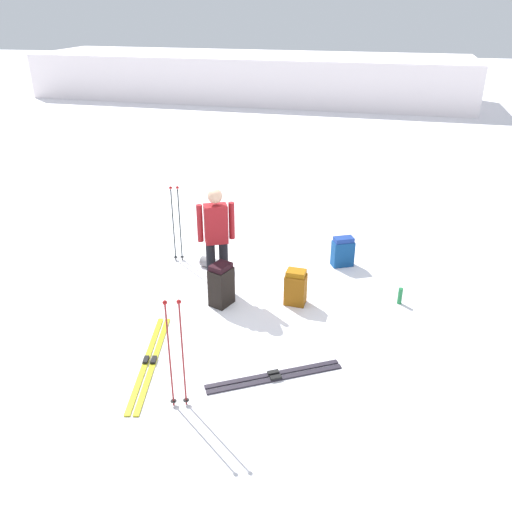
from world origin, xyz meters
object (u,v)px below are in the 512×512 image
at_px(ski_pair_far, 150,361).
at_px(thermos_bottle, 400,296).
at_px(backpack_bright, 221,285).
at_px(ski_poles_planted_near, 176,350).
at_px(backpack_large_dark, 296,287).
at_px(ski_poles_planted_far, 176,220).
at_px(backpack_small_spare, 343,252).
at_px(skier_standing, 216,236).
at_px(sleeping_mat_rolled, 216,264).
at_px(ski_pair_near, 274,376).

relative_size(ski_pair_far, thermos_bottle, 7.61).
height_order(backpack_bright, ski_poles_planted_near, ski_poles_planted_near).
bearing_deg(backpack_large_dark, backpack_bright, -168.11).
distance_m(backpack_bright, ski_poles_planted_far, 1.77).
distance_m(backpack_bright, backpack_small_spare, 2.40).
height_order(skier_standing, ski_poles_planted_near, skier_standing).
bearing_deg(backpack_bright, thermos_bottle, 11.17).
bearing_deg(thermos_bottle, backpack_large_dark, -169.34).
height_order(backpack_small_spare, sleeping_mat_rolled, backpack_small_spare).
xyz_separation_m(backpack_bright, sleeping_mat_rolled, (-0.39, 1.11, -0.24)).
xyz_separation_m(backpack_small_spare, sleeping_mat_rolled, (-2.13, -0.54, -0.17)).
height_order(ski_pair_far, backpack_large_dark, backpack_large_dark).
xyz_separation_m(backpack_small_spare, ski_poles_planted_far, (-2.85, -0.34, 0.50)).
distance_m(skier_standing, backpack_bright, 0.75).
distance_m(ski_pair_near, ski_poles_planted_far, 3.68).
bearing_deg(ski_poles_planted_far, ski_pair_far, -78.90).
height_order(backpack_bright, backpack_small_spare, backpack_bright).
bearing_deg(sleeping_mat_rolled, backpack_small_spare, 14.24).
relative_size(ski_poles_planted_near, ski_poles_planted_far, 1.01).
xyz_separation_m(backpack_large_dark, ski_poles_planted_near, (-1.02, -2.48, 0.49)).
bearing_deg(ski_poles_planted_near, sleeping_mat_rolled, 97.90).
bearing_deg(backpack_small_spare, ski_poles_planted_near, -113.09).
relative_size(ski_pair_near, backpack_bright, 2.39).
height_order(skier_standing, backpack_bright, skier_standing).
xyz_separation_m(backpack_large_dark, backpack_small_spare, (0.65, 1.42, -0.01)).
distance_m(sleeping_mat_rolled, thermos_bottle, 3.10).
distance_m(ski_pair_near, thermos_bottle, 2.63).
relative_size(ski_pair_far, ski_poles_planted_near, 1.42).
bearing_deg(backpack_large_dark, skier_standing, 172.98).
xyz_separation_m(ski_pair_far, sleeping_mat_rolled, (0.16, 2.67, 0.08)).
bearing_deg(ski_pair_far, ski_pair_near, 0.08).
height_order(ski_pair_far, backpack_bright, backpack_bright).
bearing_deg(skier_standing, backpack_small_spare, 33.81).
xyz_separation_m(ski_pair_near, thermos_bottle, (1.59, 2.08, 0.12)).
height_order(ski_pair_far, sleeping_mat_rolled, sleeping_mat_rolled).
bearing_deg(skier_standing, ski_poles_planted_near, -84.97).
bearing_deg(skier_standing, sleeping_mat_rolled, 107.86).
bearing_deg(ski_poles_planted_far, sleeping_mat_rolled, -15.17).
bearing_deg(ski_pair_near, ski_poles_planted_far, 127.18).
xyz_separation_m(ski_pair_near, ski_poles_planted_near, (-0.98, -0.68, 0.76)).
bearing_deg(ski_poles_planted_near, backpack_small_spare, 66.91).
bearing_deg(sleeping_mat_rolled, skier_standing, -72.14).
bearing_deg(ski_poles_planted_far, thermos_bottle, -11.75).
height_order(skier_standing, sleeping_mat_rolled, skier_standing).
xyz_separation_m(skier_standing, backpack_large_dark, (1.25, -0.15, -0.68)).
bearing_deg(backpack_large_dark, ski_poles_planted_far, 153.97).
distance_m(ski_poles_planted_near, thermos_bottle, 3.84).
distance_m(backpack_bright, ski_poles_planted_near, 2.29).
distance_m(ski_pair_near, backpack_bright, 1.91).
bearing_deg(ski_pair_near, backpack_bright, 124.19).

